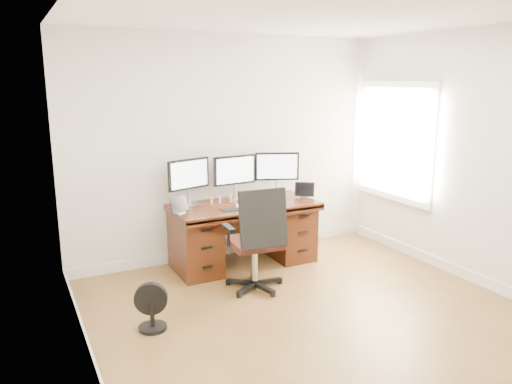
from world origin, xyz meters
name	(u,v)px	position (x,y,z in m)	size (l,w,h in m)	color
ground	(332,330)	(0.00, 0.00, 0.00)	(4.50, 4.50, 0.00)	brown
back_wall	(228,148)	(0.00, 2.25, 1.35)	(4.00, 0.10, 2.70)	white
right_wall	(492,161)	(2.00, 0.11, 1.35)	(0.10, 4.50, 2.70)	white
desk	(244,231)	(0.00, 1.83, 0.40)	(1.70, 0.80, 0.75)	#3F1B0C
office_chair	(256,257)	(-0.21, 1.07, 0.37)	(0.65, 0.64, 1.12)	black
floor_fan	(152,307)	(-1.41, 0.73, 0.21)	(0.29, 0.25, 0.43)	black
monitor_left	(189,176)	(-0.58, 2.07, 1.09)	(0.54, 0.19, 0.53)	silver
monitor_center	(235,172)	(0.00, 2.07, 1.09)	(0.55, 0.16, 0.53)	silver
monitor_right	(277,168)	(0.58, 2.07, 1.09)	(0.52, 0.24, 0.53)	silver
tablet_left	(180,205)	(-0.80, 1.75, 0.84)	(0.24, 0.17, 0.19)	silver
tablet_right	(305,191)	(0.80, 1.75, 0.84)	(0.23, 0.20, 0.19)	silver
keyboard	(249,206)	(-0.01, 1.66, 0.76)	(0.29, 0.12, 0.01)	white
trackpad	(267,205)	(0.19, 1.60, 0.76)	(0.13, 0.13, 0.01)	#B8BABF
drawing_tablet	(231,209)	(-0.26, 1.61, 0.76)	(0.22, 0.14, 0.01)	black
phone	(241,204)	(-0.06, 1.77, 0.76)	(0.14, 0.07, 0.01)	black
figurine_orange	(212,200)	(-0.35, 1.95, 0.80)	(0.04, 0.04, 0.09)	gold
figurine_pink	(220,199)	(-0.25, 1.95, 0.80)	(0.04, 0.04, 0.09)	pink
figurine_yellow	(230,198)	(-0.11, 1.95, 0.80)	(0.04, 0.04, 0.09)	tan
figurine_brown	(249,196)	(0.13, 1.95, 0.80)	(0.04, 0.04, 0.09)	#996E50
figurine_purple	(256,195)	(0.23, 1.95, 0.80)	(0.04, 0.04, 0.09)	#8869D5
figurine_blue	(264,194)	(0.34, 1.95, 0.80)	(0.04, 0.04, 0.09)	#5EB2EA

